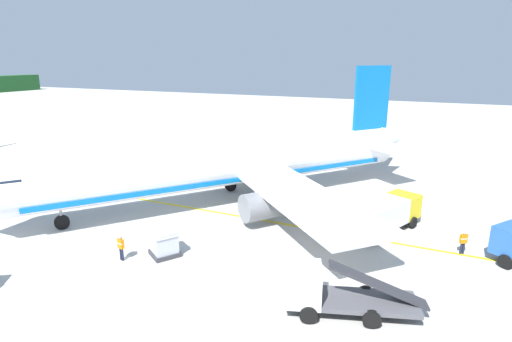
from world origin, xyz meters
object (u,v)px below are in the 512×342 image
object	(u,v)px
crew_marshaller	(121,246)
crew_loader_left	(463,241)
service_truck_fuel	(386,213)
service_truck_baggage	(328,291)
airliner_foreground	(232,165)
cargo_container_near	(164,243)

from	to	relation	value
crew_marshaller	crew_loader_left	world-z (taller)	crew_marshaller
crew_marshaller	crew_loader_left	size ratio (longest dim) A/B	1.07
service_truck_fuel	crew_marshaller	size ratio (longest dim) A/B	3.99
service_truck_baggage	crew_marshaller	size ratio (longest dim) A/B	4.22
airliner_foreground	service_truck_baggage	xyz separation A→B (m)	(-13.13, -12.34, -2.23)
service_truck_baggage	crew_marshaller	world-z (taller)	service_truck_baggage
cargo_container_near	service_truck_fuel	bearing A→B (deg)	-51.19
airliner_foreground	cargo_container_near	xyz separation A→B (m)	(-11.53, -0.98, -2.53)
service_truck_baggage	cargo_container_near	bearing A→B (deg)	81.98
service_truck_fuel	crew_loader_left	world-z (taller)	service_truck_fuel
crew_loader_left	service_truck_baggage	bearing A→B (deg)	146.97
service_truck_baggage	crew_marshaller	bearing A→B (deg)	90.41
service_truck_baggage	crew_marshaller	distance (m)	13.47
cargo_container_near	airliner_foreground	bearing A→B (deg)	4.84
service_truck_fuel	cargo_container_near	size ratio (longest dim) A/B	2.94
service_truck_fuel	cargo_container_near	xyz separation A→B (m)	(-10.21, 12.69, -0.56)
service_truck_fuel	crew_marshaller	world-z (taller)	service_truck_fuel
service_truck_baggage	crew_loader_left	distance (m)	11.93
cargo_container_near	crew_loader_left	bearing A→B (deg)	-64.81
service_truck_fuel	cargo_container_near	distance (m)	16.30
service_truck_fuel	crew_marshaller	distance (m)	19.00
service_truck_fuel	service_truck_baggage	xyz separation A→B (m)	(-11.81, 1.33, -0.26)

